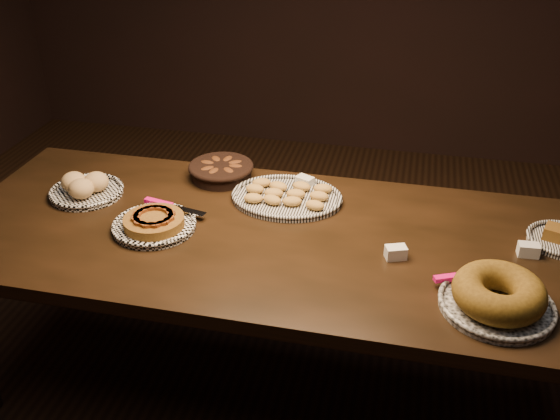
% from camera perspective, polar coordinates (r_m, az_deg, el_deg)
% --- Properties ---
extents(ground, '(5.00, 5.00, 0.00)m').
position_cam_1_polar(ground, '(2.74, -0.71, -15.47)').
color(ground, black).
rests_on(ground, ground).
extents(buffet_table, '(2.40, 1.00, 0.75)m').
position_cam_1_polar(buffet_table, '(2.31, -0.81, -3.63)').
color(buffet_table, black).
rests_on(buffet_table, ground).
extents(apple_tart_plate, '(0.32, 0.31, 0.06)m').
position_cam_1_polar(apple_tart_plate, '(2.33, -11.42, -1.18)').
color(apple_tart_plate, white).
rests_on(apple_tart_plate, buffet_table).
extents(madeleine_platter, '(0.44, 0.36, 0.05)m').
position_cam_1_polar(madeleine_platter, '(2.47, 0.62, 1.28)').
color(madeleine_platter, black).
rests_on(madeleine_platter, buffet_table).
extents(bundt_cake_plate, '(0.37, 0.36, 0.11)m').
position_cam_1_polar(bundt_cake_plate, '(2.00, 19.30, -7.43)').
color(bundt_cake_plate, black).
rests_on(bundt_cake_plate, buffet_table).
extents(croissant_basket, '(0.29, 0.29, 0.07)m').
position_cam_1_polar(croissant_basket, '(2.65, -5.40, 3.71)').
color(croissant_basket, black).
rests_on(croissant_basket, buffet_table).
extents(bread_roll_plate, '(0.30, 0.30, 0.09)m').
position_cam_1_polar(bread_roll_plate, '(2.62, -17.38, 1.95)').
color(bread_roll_plate, white).
rests_on(bread_roll_plate, buffet_table).
extents(tent_cards, '(1.83, 0.53, 0.04)m').
position_cam_1_polar(tent_cards, '(2.32, 0.45, -0.66)').
color(tent_cards, white).
rests_on(tent_cards, buffet_table).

